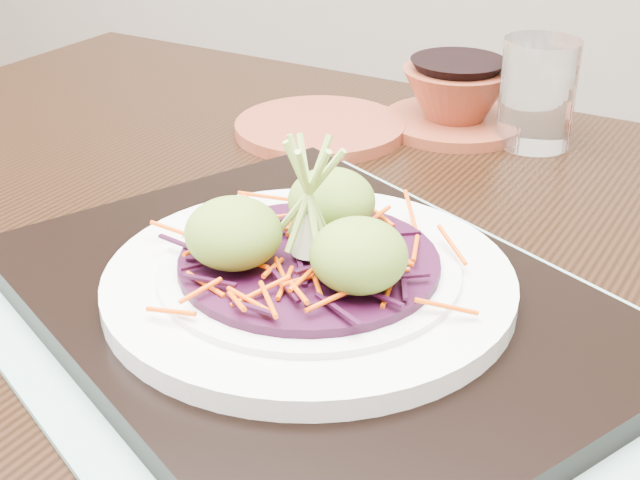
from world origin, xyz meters
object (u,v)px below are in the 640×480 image
(dining_table, at_px, (364,388))
(water_glass, at_px, (537,93))
(terracotta_bowl_set, at_px, (456,102))
(terracotta_side_plate, at_px, (320,128))
(serving_tray, at_px, (309,304))
(white_plate, at_px, (309,280))

(dining_table, bearing_deg, water_glass, 86.41)
(dining_table, distance_m, terracotta_bowl_set, 0.35)
(terracotta_side_plate, relative_size, terracotta_bowl_set, 0.91)
(serving_tray, height_order, water_glass, water_glass)
(white_plate, bearing_deg, serving_tray, 135.00)
(serving_tray, distance_m, white_plate, 0.02)
(serving_tray, relative_size, terracotta_bowl_set, 2.17)
(white_plate, distance_m, terracotta_side_plate, 0.36)
(terracotta_bowl_set, bearing_deg, white_plate, -90.85)
(terracotta_side_plate, distance_m, terracotta_bowl_set, 0.14)
(dining_table, height_order, white_plate, white_plate)
(terracotta_side_plate, bearing_deg, white_plate, -70.50)
(white_plate, xyz_separation_m, terracotta_bowl_set, (0.01, 0.40, -0.00))
(dining_table, distance_m, water_glass, 0.35)
(terracotta_side_plate, height_order, terracotta_bowl_set, terracotta_bowl_set)
(white_plate, relative_size, terracotta_side_plate, 1.55)
(white_plate, bearing_deg, dining_table, 78.85)
(dining_table, xyz_separation_m, water_glass, (0.07, 0.31, 0.16))
(white_plate, height_order, terracotta_side_plate, white_plate)
(serving_tray, relative_size, white_plate, 1.54)
(serving_tray, xyz_separation_m, terracotta_bowl_set, (0.01, 0.40, 0.01))
(dining_table, xyz_separation_m, white_plate, (-0.02, -0.08, 0.14))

